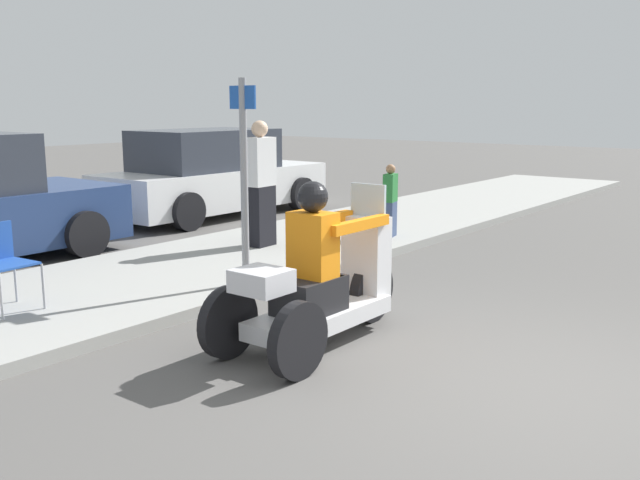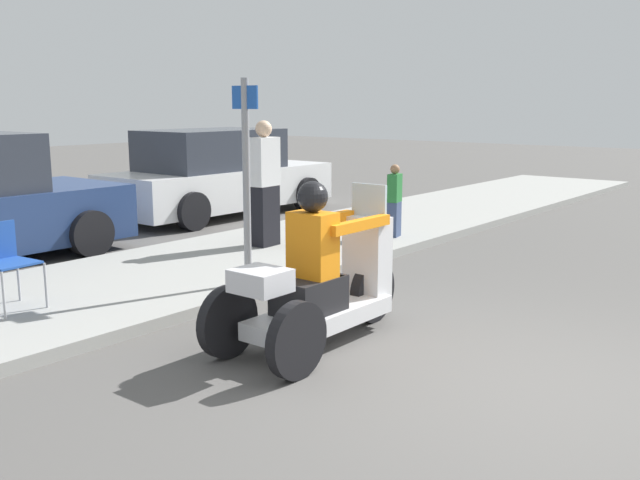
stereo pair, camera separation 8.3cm
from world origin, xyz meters
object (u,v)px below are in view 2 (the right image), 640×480
object	(u,v)px
parked_car_lot_center	(218,175)
street_sign	(246,174)
motorcycle_trike	(321,286)
spectator_end_of_line	(394,202)
folding_chair_set_back	(3,256)
spectator_with_child	(264,186)

from	to	relation	value
parked_car_lot_center	street_sign	world-z (taller)	street_sign
motorcycle_trike	parked_car_lot_center	size ratio (longest dim) A/B	0.48
motorcycle_trike	street_sign	xyz separation A→B (m)	(0.77, 1.63, 0.81)
street_sign	spectator_end_of_line	bearing A→B (deg)	4.91
motorcycle_trike	folding_chair_set_back	size ratio (longest dim) A/B	2.62
spectator_end_of_line	folding_chair_set_back	size ratio (longest dim) A/B	1.30
motorcycle_trike	folding_chair_set_back	world-z (taller)	motorcycle_trike
parked_car_lot_center	street_sign	xyz separation A→B (m)	(-3.68, -4.36, 0.57)
folding_chair_set_back	spectator_with_child	bearing A→B (deg)	2.17
motorcycle_trike	spectator_end_of_line	xyz separation A→B (m)	(4.13, 1.92, 0.13)
spectator_with_child	street_sign	distance (m)	2.16
spectator_with_child	street_sign	bearing A→B (deg)	-141.96
spectator_with_child	spectator_end_of_line	bearing A→B (deg)	-31.15
spectator_end_of_line	spectator_with_child	size ratio (longest dim) A/B	0.62
motorcycle_trike	spectator_with_child	size ratio (longest dim) A/B	1.26
spectator_with_child	folding_chair_set_back	bearing A→B (deg)	-177.83
folding_chair_set_back	spectator_end_of_line	bearing A→B (deg)	-9.06
motorcycle_trike	street_sign	distance (m)	1.97
folding_chair_set_back	parked_car_lot_center	bearing A→B (deg)	28.84
spectator_with_child	parked_car_lot_center	bearing A→B (deg)	56.70
motorcycle_trike	spectator_with_child	bearing A→B (deg)	50.26
motorcycle_trike	spectator_with_child	distance (m)	3.84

